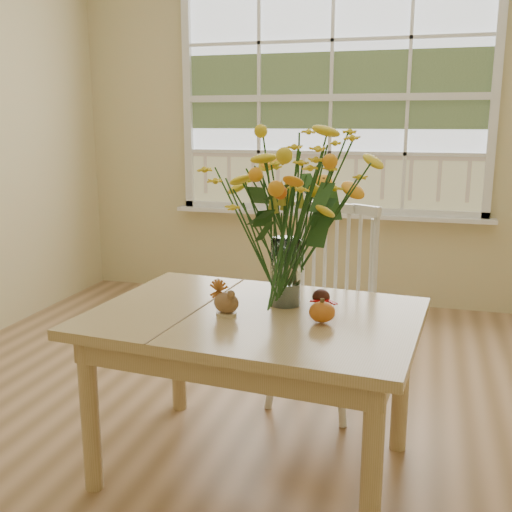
# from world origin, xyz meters

# --- Properties ---
(floor) EXTENTS (4.00, 4.50, 0.01)m
(floor) POSITION_xyz_m (0.00, 0.00, -0.01)
(floor) COLOR olive
(floor) RESTS_ON ground
(wall_back) EXTENTS (4.00, 0.02, 2.70)m
(wall_back) POSITION_xyz_m (0.00, 2.25, 1.35)
(wall_back) COLOR beige
(wall_back) RESTS_ON floor
(window) EXTENTS (2.42, 0.12, 1.74)m
(window) POSITION_xyz_m (0.00, 2.21, 1.53)
(window) COLOR silver
(window) RESTS_ON wall_back
(dining_table) EXTENTS (1.30, 0.98, 0.66)m
(dining_table) POSITION_xyz_m (0.12, -0.19, 0.57)
(dining_table) COLOR tan
(dining_table) RESTS_ON floor
(windsor_chair) EXTENTS (0.53, 0.52, 0.96)m
(windsor_chair) POSITION_xyz_m (0.28, 0.54, 0.54)
(windsor_chair) COLOR white
(windsor_chair) RESTS_ON floor
(flower_vase) EXTENTS (0.57, 0.57, 0.67)m
(flower_vase) POSITION_xyz_m (0.21, -0.05, 1.07)
(flower_vase) COLOR white
(flower_vase) RESTS_ON dining_table
(pumpkin) EXTENTS (0.10, 0.10, 0.08)m
(pumpkin) POSITION_xyz_m (0.39, -0.23, 0.70)
(pumpkin) COLOR #BF6A16
(pumpkin) RESTS_ON dining_table
(turkey_figurine) EXTENTS (0.11, 0.09, 0.12)m
(turkey_figurine) POSITION_xyz_m (0.02, -0.25, 0.71)
(turkey_figurine) COLOR #CCB78C
(turkey_figurine) RESTS_ON dining_table
(dark_gourd) EXTENTS (0.13, 0.11, 0.06)m
(dark_gourd) POSITION_xyz_m (0.35, -0.02, 0.69)
(dark_gourd) COLOR #38160F
(dark_gourd) RESTS_ON dining_table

